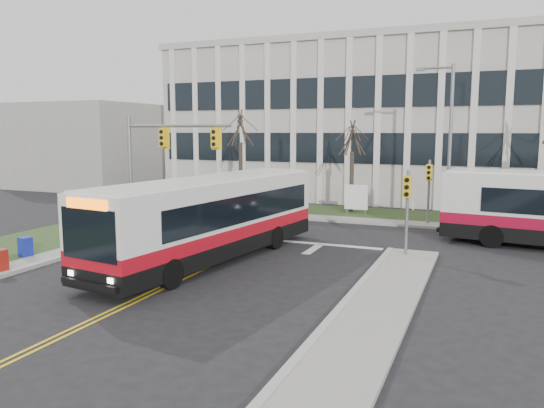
% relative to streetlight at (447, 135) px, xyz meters
% --- Properties ---
extents(ground, '(120.00, 120.00, 0.00)m').
position_rel_streetlight_xyz_m(ground, '(-8.03, -16.20, -5.19)').
color(ground, black).
rests_on(ground, ground).
extents(sidewalk_east, '(2.00, 26.00, 0.14)m').
position_rel_streetlight_xyz_m(sidewalk_east, '(-0.53, -21.20, -5.12)').
color(sidewalk_east, '#9E9B93').
rests_on(sidewalk_east, ground).
extents(sidewalk_cross, '(44.00, 1.60, 0.14)m').
position_rel_streetlight_xyz_m(sidewalk_cross, '(-3.03, -1.00, -5.12)').
color(sidewalk_cross, '#9E9B93').
rests_on(sidewalk_cross, ground).
extents(building_lawn, '(44.00, 5.00, 0.12)m').
position_rel_streetlight_xyz_m(building_lawn, '(-3.03, 1.80, -5.13)').
color(building_lawn, '#2A441D').
rests_on(building_lawn, ground).
extents(office_building, '(40.00, 16.00, 12.00)m').
position_rel_streetlight_xyz_m(office_building, '(-3.03, 13.80, 0.81)').
color(office_building, beige).
rests_on(office_building, ground).
extents(building_annex, '(12.00, 12.00, 8.00)m').
position_rel_streetlight_xyz_m(building_annex, '(-34.03, 9.80, -1.19)').
color(building_annex, '#9E9B93').
rests_on(building_annex, ground).
extents(mast_arm_signal, '(6.11, 0.38, 6.20)m').
position_rel_streetlight_xyz_m(mast_arm_signal, '(-13.65, -9.04, -0.94)').
color(mast_arm_signal, slate).
rests_on(mast_arm_signal, ground).
extents(signal_pole_near, '(0.34, 0.39, 3.80)m').
position_rel_streetlight_xyz_m(signal_pole_near, '(-0.83, -9.30, -2.69)').
color(signal_pole_near, slate).
rests_on(signal_pole_near, ground).
extents(signal_pole_far, '(0.34, 0.39, 3.80)m').
position_rel_streetlight_xyz_m(signal_pole_far, '(-0.83, -0.80, -2.69)').
color(signal_pole_far, slate).
rests_on(signal_pole_far, ground).
extents(streetlight, '(2.15, 0.25, 9.20)m').
position_rel_streetlight_xyz_m(streetlight, '(0.00, 0.00, 0.00)').
color(streetlight, slate).
rests_on(streetlight, ground).
extents(directory_sign, '(1.50, 0.12, 2.00)m').
position_rel_streetlight_xyz_m(directory_sign, '(-5.53, 1.30, -4.02)').
color(directory_sign, slate).
rests_on(directory_sign, ground).
extents(tree_left, '(1.80, 1.80, 7.70)m').
position_rel_streetlight_xyz_m(tree_left, '(-14.03, 1.80, 0.32)').
color(tree_left, '#42352B').
rests_on(tree_left, ground).
extents(tree_mid, '(1.80, 1.80, 6.82)m').
position_rel_streetlight_xyz_m(tree_mid, '(-6.03, 2.00, -0.31)').
color(tree_mid, '#42352B').
rests_on(tree_mid, ground).
extents(bus_main, '(4.50, 13.12, 3.43)m').
position_rel_streetlight_xyz_m(bus_main, '(-8.39, -12.80, -3.48)').
color(bus_main, silver).
rests_on(bus_main, ground).
extents(newspaper_box_blue, '(0.61, 0.58, 0.95)m').
position_rel_streetlight_xyz_m(newspaper_box_blue, '(-15.85, -15.66, -4.72)').
color(newspaper_box_blue, navy).
rests_on(newspaper_box_blue, ground).
extents(newspaper_box_red, '(0.58, 0.54, 0.95)m').
position_rel_streetlight_xyz_m(newspaper_box_red, '(-14.83, -17.82, -4.72)').
color(newspaper_box_red, maroon).
rests_on(newspaper_box_red, ground).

